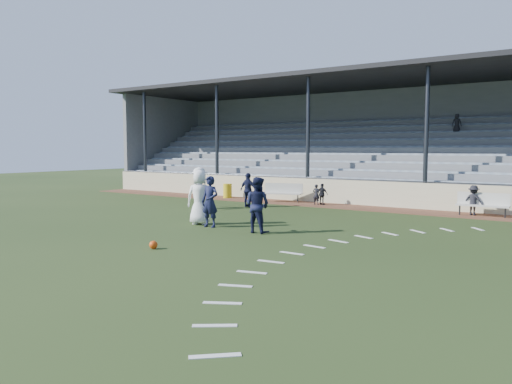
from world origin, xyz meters
TOP-DOWN VIEW (x-y plane):
  - ground at (0.00, 0.00)m, footprint 90.00×90.00m
  - cinder_track at (0.00, 10.50)m, footprint 34.00×2.00m
  - retaining_wall at (0.00, 11.55)m, footprint 34.00×0.18m
  - bench_left at (-3.86, 10.62)m, footprint 2.03×0.99m
  - bench_right at (5.64, 10.52)m, footprint 2.00×0.46m
  - trash_bin at (-7.48, 10.67)m, footprint 0.49×0.49m
  - football at (-0.58, -1.65)m, footprint 0.23×0.23m
  - player_white_lead at (-2.45, 2.47)m, footprint 1.15×1.00m
  - player_navy_lead at (-1.74, 2.19)m, footprint 0.69×0.48m
  - player_navy_mid at (0.27, 2.17)m, footprint 0.90×0.71m
  - player_white_wing at (-5.58, 6.09)m, footprint 1.38×1.35m
  - player_navy_wing at (-4.11, 7.88)m, footprint 0.98×0.50m
  - sub_left_near at (-1.84, 10.42)m, footprint 0.37×0.25m
  - sub_left_far at (-1.58, 10.53)m, footprint 0.63×0.31m
  - sub_right at (5.27, 10.59)m, footprint 0.86×0.59m
  - grandstand at (0.00, 16.26)m, footprint 34.60×9.00m
  - penalty_arc at (4.12, 0.00)m, footprint 3.89×14.63m

SIDE VIEW (x-z plane):
  - ground at x=0.00m, z-range 0.00..0.00m
  - penalty_arc at x=4.12m, z-range 0.00..0.01m
  - cinder_track at x=0.00m, z-range 0.00..0.02m
  - football at x=-0.58m, z-range 0.00..0.23m
  - trash_bin at x=-7.48m, z-range 0.02..0.80m
  - sub_left_near at x=-1.84m, z-range 0.02..1.02m
  - sub_left_far at x=-1.58m, z-range 0.02..1.06m
  - bench_left at x=-3.86m, z-range 0.11..1.06m
  - bench_right at x=5.64m, z-range 0.11..1.06m
  - retaining_wall at x=0.00m, z-range 0.00..1.20m
  - sub_right at x=5.27m, z-range 0.02..1.25m
  - player_navy_wing at x=-4.11m, z-range 0.00..1.60m
  - player_navy_lead at x=-1.74m, z-range 0.00..1.79m
  - player_navy_mid at x=0.27m, z-range 0.00..1.83m
  - player_white_wing at x=-5.58m, z-range 0.00..1.90m
  - player_white_lead at x=-2.45m, z-range 0.00..1.98m
  - grandstand at x=0.00m, z-range -1.10..5.51m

